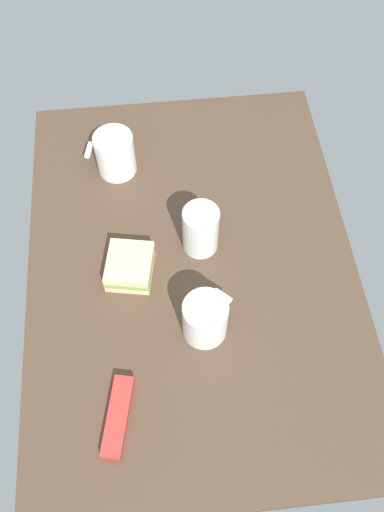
% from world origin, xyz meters
% --- Properties ---
extents(tabletop, '(0.90, 0.64, 0.02)m').
position_xyz_m(tabletop, '(0.00, 0.00, 0.01)').
color(tabletop, '#4C3828').
rests_on(tabletop, ground).
extents(coffee_mug_black, '(0.10, 0.09, 0.09)m').
position_xyz_m(coffee_mug_black, '(-0.14, -0.01, 0.07)').
color(coffee_mug_black, white).
rests_on(coffee_mug_black, tabletop).
extents(coffee_mug_milky, '(0.08, 0.11, 0.10)m').
position_xyz_m(coffee_mug_milky, '(0.26, 0.14, 0.07)').
color(coffee_mug_milky, white).
rests_on(coffee_mug_milky, tabletop).
extents(sandwich_main, '(0.11, 0.10, 0.04)m').
position_xyz_m(sandwich_main, '(-0.01, 0.12, 0.04)').
color(sandwich_main, beige).
rests_on(sandwich_main, tabletop).
extents(glass_of_milk, '(0.07, 0.07, 0.11)m').
position_xyz_m(glass_of_milk, '(0.04, -0.02, 0.07)').
color(glass_of_milk, silver).
rests_on(glass_of_milk, tabletop).
extents(snack_bar, '(0.14, 0.06, 0.02)m').
position_xyz_m(snack_bar, '(-0.28, 0.15, 0.03)').
color(snack_bar, red).
rests_on(snack_bar, tabletop).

